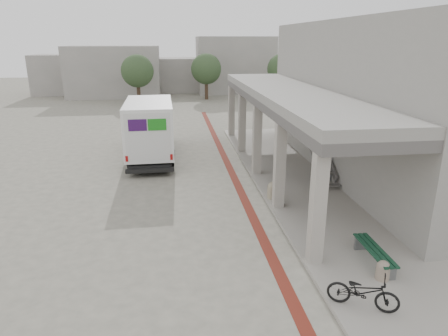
{
  "coord_description": "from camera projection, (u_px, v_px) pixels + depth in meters",
  "views": [
    {
      "loc": [
        -1.76,
        -13.16,
        6.16
      ],
      "look_at": [
        0.08,
        0.85,
        1.6
      ],
      "focal_mm": 32.0,
      "sensor_mm": 36.0,
      "label": 1
    }
  ],
  "objects": [
    {
      "name": "transit_building",
      "position": [
        357.0,
        102.0,
        18.57
      ],
      "size": [
        7.6,
        17.0,
        7.0
      ],
      "color": "gray",
      "rests_on": "ground"
    },
    {
      "name": "ground",
      "position": [
        225.0,
        217.0,
        14.53
      ],
      "size": [
        120.0,
        120.0,
        0.0
      ],
      "primitive_type": "plane",
      "color": "#625F54",
      "rests_on": "ground"
    },
    {
      "name": "bike_lane_stripe",
      "position": [
        242.0,
        195.0,
        16.54
      ],
      "size": [
        0.35,
        40.0,
        0.01
      ],
      "primitive_type": "cube",
      "color": "#581A11",
      "rests_on": "ground"
    },
    {
      "name": "tree_mid",
      "position": [
        206.0,
        69.0,
        42.1
      ],
      "size": [
        3.2,
        3.2,
        4.8
      ],
      "color": "#38281C",
      "rests_on": "ground"
    },
    {
      "name": "bollard_far",
      "position": [
        273.0,
        190.0,
        15.85
      ],
      "size": [
        0.45,
        0.45,
        0.68
      ],
      "color": "gray",
      "rests_on": "sidewalk"
    },
    {
      "name": "fedex_truck",
      "position": [
        150.0,
        127.0,
        21.52
      ],
      "size": [
        2.46,
        7.46,
        3.16
      ],
      "rotation": [
        0.0,
        0.0,
        0.02
      ],
      "color": "black",
      "rests_on": "ground"
    },
    {
      "name": "bollard_near",
      "position": [
        383.0,
        270.0,
        10.47
      ],
      "size": [
        0.36,
        0.36,
        0.54
      ],
      "color": "gray",
      "rests_on": "sidewalk"
    },
    {
      "name": "bicycle_black",
      "position": [
        363.0,
        291.0,
        9.31
      ],
      "size": [
        1.71,
        1.29,
        0.86
      ],
      "primitive_type": "imported",
      "rotation": [
        0.0,
        0.0,
        1.07
      ],
      "color": "black",
      "rests_on": "sidewalk"
    },
    {
      "name": "tree_left",
      "position": [
        137.0,
        71.0,
        39.35
      ],
      "size": [
        3.2,
        3.2,
        4.8
      ],
      "color": "#38281C",
      "rests_on": "ground"
    },
    {
      "name": "bench",
      "position": [
        374.0,
        253.0,
        11.19
      ],
      "size": [
        0.46,
        1.95,
        0.46
      ],
      "rotation": [
        0.0,
        0.0,
        -0.02
      ],
      "color": "slate",
      "rests_on": "sidewalk"
    },
    {
      "name": "utility_cabinet",
      "position": [
        325.0,
        168.0,
        18.0
      ],
      "size": [
        0.57,
        0.7,
        1.06
      ],
      "primitive_type": "cube",
      "rotation": [
        0.0,
        0.0,
        -0.15
      ],
      "color": "slate",
      "rests_on": "sidewalk"
    },
    {
      "name": "distant_backdrop",
      "position": [
        161.0,
        70.0,
        47.2
      ],
      "size": [
        28.0,
        10.0,
        6.5
      ],
      "color": "gray",
      "rests_on": "ground"
    },
    {
      "name": "tree_right",
      "position": [
        282.0,
        69.0,
        42.15
      ],
      "size": [
        3.2,
        3.2,
        4.8
      ],
      "color": "#38281C",
      "rests_on": "ground"
    },
    {
      "name": "sidewalk",
      "position": [
        330.0,
        210.0,
        15.0
      ],
      "size": [
        4.4,
        28.0,
        0.12
      ],
      "primitive_type": "cube",
      "color": "#9B948B",
      "rests_on": "ground"
    }
  ]
}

